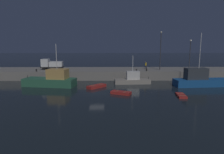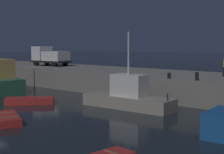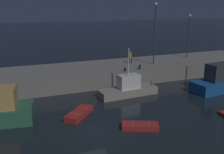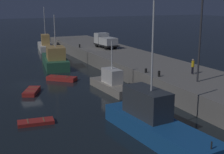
{
  "view_description": "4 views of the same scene",
  "coord_description": "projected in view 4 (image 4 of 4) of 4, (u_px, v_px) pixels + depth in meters",
  "views": [
    {
      "loc": [
        2.26,
        -31.83,
        8.1
      ],
      "look_at": [
        2.69,
        8.07,
        1.4
      ],
      "focal_mm": 31.07,
      "sensor_mm": 36.0,
      "label": 1
    },
    {
      "loc": [
        22.53,
        -12.05,
        4.93
      ],
      "look_at": [
        2.67,
        11.18,
        1.89
      ],
      "focal_mm": 53.31,
      "sensor_mm": 36.0,
      "label": 2
    },
    {
      "loc": [
        -6.61,
        -20.34,
        10.86
      ],
      "look_at": [
        6.13,
        11.22,
        1.64
      ],
      "focal_mm": 42.9,
      "sensor_mm": 36.0,
      "label": 3
    },
    {
      "loc": [
        39.2,
        -7.22,
        10.25
      ],
      "look_at": [
        6.33,
        8.4,
        1.46
      ],
      "focal_mm": 50.54,
      "sensor_mm": 36.0,
      "label": 4
    }
  ],
  "objects": [
    {
      "name": "dinghy_orange_near",
      "position": [
        32.0,
        91.0,
        35.91
      ],
      "size": [
        3.55,
        2.62,
        0.5
      ],
      "color": "#B22823",
      "rests_on": "ground"
    },
    {
      "name": "rowboat_white_mid",
      "position": [
        62.0,
        78.0,
        41.76
      ],
      "size": [
        3.69,
        3.83,
        0.56
      ],
      "color": "#B22823",
      "rests_on": "ground"
    },
    {
      "name": "bollard_central",
      "position": [
        159.0,
        74.0,
        34.95
      ],
      "size": [
        0.28,
        0.28,
        0.64
      ],
      "primitive_type": "cylinder",
      "color": "black",
      "rests_on": "pier_quay"
    },
    {
      "name": "bollard_west",
      "position": [
        80.0,
        46.0,
        56.84
      ],
      "size": [
        0.28,
        0.28,
        0.59
      ],
      "primitive_type": "cylinder",
      "color": "black",
      "rests_on": "pier_quay"
    },
    {
      "name": "ground_plane",
      "position": [
        31.0,
        84.0,
        39.83
      ],
      "size": [
        320.0,
        320.0,
        0.0
      ],
      "primitive_type": "plane",
      "color": "black"
    },
    {
      "name": "utility_truck",
      "position": [
        105.0,
        41.0,
        56.31
      ],
      "size": [
        5.49,
        2.6,
        2.54
      ],
      "color": "black",
      "rests_on": "pier_quay"
    },
    {
      "name": "bollard_east",
      "position": [
        146.0,
        71.0,
        36.94
      ],
      "size": [
        0.28,
        0.28,
        0.49
      ],
      "primitive_type": "cylinder",
      "color": "black",
      "rests_on": "pier_quay"
    },
    {
      "name": "fishing_boat_orange",
      "position": [
        155.0,
        122.0,
        24.12
      ],
      "size": [
        11.46,
        3.85,
        10.29
      ],
      "color": "#195193",
      "rests_on": "ground"
    },
    {
      "name": "dinghy_red_small",
      "position": [
        36.0,
        122.0,
        26.98
      ],
      "size": [
        1.59,
        3.16,
        0.35
      ],
      "color": "#B22823",
      "rests_on": "ground"
    },
    {
      "name": "dockworker",
      "position": [
        193.0,
        65.0,
        36.04
      ],
      "size": [
        0.45,
        0.41,
        1.76
      ],
      "color": "black",
      "rests_on": "pier_quay"
    },
    {
      "name": "pier_quay",
      "position": [
        140.0,
        66.0,
        46.24
      ],
      "size": [
        66.94,
        9.18,
        2.07
      ],
      "color": "gray",
      "rests_on": "ground"
    },
    {
      "name": "lamp_post_west",
      "position": [
        201.0,
        31.0,
        31.6
      ],
      "size": [
        0.44,
        0.44,
        9.09
      ],
      "color": "#38383D",
      "rests_on": "pier_quay"
    },
    {
      "name": "fishing_trawler_red",
      "position": [
        55.0,
        59.0,
        50.04
      ],
      "size": [
        10.55,
        4.98,
        8.24
      ],
      "color": "#2D6647",
      "rests_on": "ground"
    },
    {
      "name": "fishing_boat_white",
      "position": [
        45.0,
        45.0,
        66.93
      ],
      "size": [
        9.79,
        4.04,
        9.14
      ],
      "color": "silver",
      "rests_on": "ground"
    },
    {
      "name": "fishing_boat_blue",
      "position": [
        112.0,
        83.0,
        36.85
      ],
      "size": [
        7.52,
        2.63,
        5.87
      ],
      "color": "gray",
      "rests_on": "ground"
    }
  ]
}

